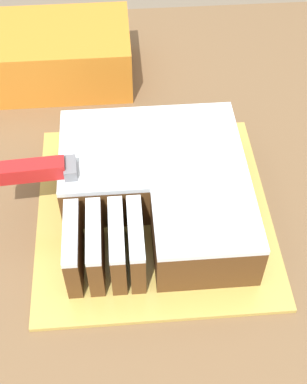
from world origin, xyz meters
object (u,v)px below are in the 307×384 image
cake_board (154,211)px  knife (59,169)px  cake (157,188)px  storage_box (51,55)px

cake_board → knife: knife is taller
cake → knife: size_ratio=0.85×
knife → storage_box: 0.31m
cake_board → storage_box: storage_box is taller
storage_box → cake_board: bearing=-64.6°
cake → storage_box: (-0.15, 0.31, 0.00)m
knife → storage_box: bearing=92.2°
cake → knife: (-0.12, 0.00, 0.05)m
cake_board → storage_box: 0.35m
knife → storage_box: (-0.03, 0.30, -0.04)m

